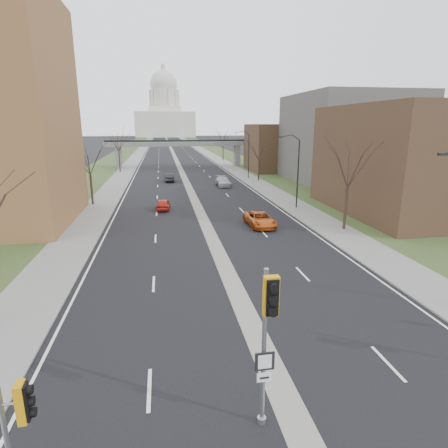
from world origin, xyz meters
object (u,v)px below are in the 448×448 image
object	(u,v)px
car_left_near	(163,204)
car_right_near	(260,219)
signal_pole_left	(4,400)
signal_pole_median	(268,324)
car_right_mid	(223,182)
car_left_far	(169,177)

from	to	relation	value
car_left_near	car_right_near	xyz separation A→B (m)	(9.51, -9.30, 0.05)
signal_pole_left	signal_pole_median	distance (m)	7.24
signal_pole_left	car_right_mid	bearing A→B (deg)	71.77
car_left_far	car_right_near	distance (m)	33.47
car_left_near	car_right_near	size ratio (longest dim) A/B	0.76
car_left_far	signal_pole_left	bearing A→B (deg)	81.82
signal_pole_left	car_right_near	world-z (taller)	signal_pole_left
signal_pole_median	signal_pole_left	bearing A→B (deg)	-169.52
car_right_near	car_right_mid	size ratio (longest dim) A/B	0.98
signal_pole_median	car_right_mid	world-z (taller)	signal_pole_median
car_left_near	car_left_far	size ratio (longest dim) A/B	0.89
signal_pole_median	car_right_mid	bearing A→B (deg)	81.58
car_left_near	car_right_mid	world-z (taller)	car_right_mid
car_left_far	car_right_near	xyz separation A→B (m)	(8.29, -32.42, -0.01)
car_right_mid	car_left_far	bearing A→B (deg)	141.95
signal_pole_median	car_left_near	world-z (taller)	signal_pole_median
signal_pole_median	car_right_mid	size ratio (longest dim) A/B	1.08
car_left_far	car_right_mid	world-z (taller)	car_right_mid
signal_pole_left	car_left_near	distance (m)	36.33
signal_pole_left	car_left_near	bearing A→B (deg)	80.31
signal_pole_left	car_right_mid	size ratio (longest dim) A/B	0.97
signal_pole_median	car_left_far	bearing A→B (deg)	91.09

